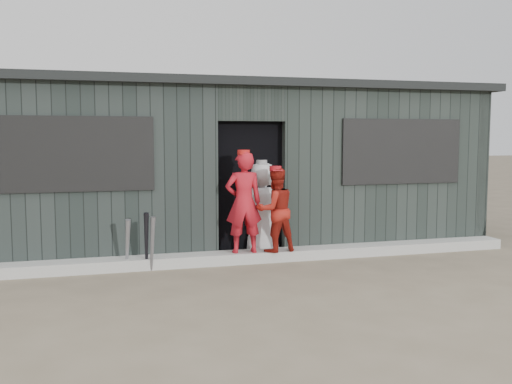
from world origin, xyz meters
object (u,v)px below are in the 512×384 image
object	(u,v)px
bat_mid	(152,244)
player_red_right	(275,210)
bat_right	(146,241)
player_red_left	(244,202)
dugout	(229,166)
player_grey_back	(261,209)
bat_left	(127,245)

from	to	relation	value
bat_mid	player_red_right	xyz separation A→B (m)	(1.74, 0.13, 0.38)
bat_right	player_red_left	xyz separation A→B (m)	(1.36, 0.13, 0.46)
player_red_left	dugout	bearing A→B (deg)	-93.55
player_grey_back	dugout	distance (m)	1.48
bat_left	player_grey_back	xyz separation A→B (m)	(1.98, 0.45, 0.35)
bat_mid	dugout	xyz separation A→B (m)	(1.48, 1.90, 0.92)
bat_left	player_red_left	bearing A→B (deg)	2.33
bat_right	player_red_right	xyz separation A→B (m)	(1.81, 0.08, 0.35)
bat_left	player_red_left	xyz separation A→B (m)	(1.61, 0.07, 0.50)
bat_mid	player_red_right	size ratio (longest dim) A/B	0.62
bat_mid	dugout	size ratio (longest dim) A/B	0.09
player_grey_back	bat_mid	bearing A→B (deg)	7.58
player_red_right	dugout	size ratio (longest dim) A/B	0.14
player_red_right	bat_mid	bearing A→B (deg)	-5.14
bat_left	player_red_right	world-z (taller)	player_red_right
bat_right	player_grey_back	world-z (taller)	player_grey_back
player_red_left	dugout	size ratio (longest dim) A/B	0.17
bat_left	player_red_left	distance (m)	1.69
bat_left	dugout	size ratio (longest dim) A/B	0.09
bat_mid	player_red_left	xyz separation A→B (m)	(1.29, 0.17, 0.49)
bat_mid	player_red_left	distance (m)	1.39
bat_mid	bat_left	bearing A→B (deg)	161.16
bat_right	player_red_left	world-z (taller)	player_red_left
bat_mid	player_grey_back	distance (m)	1.78
bat_right	player_red_left	distance (m)	1.44
bat_right	player_red_left	size ratio (longest dim) A/B	0.56
bat_left	dugout	xyz separation A→B (m)	(1.79, 1.80, 0.93)
bat_mid	player_grey_back	xyz separation A→B (m)	(1.66, 0.56, 0.34)
bat_mid	dugout	distance (m)	2.58
bat_left	dugout	distance (m)	2.70
dugout	bat_right	bearing A→B (deg)	-129.83
player_red_left	player_grey_back	bearing A→B (deg)	-131.34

